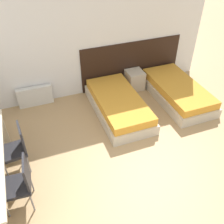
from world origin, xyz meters
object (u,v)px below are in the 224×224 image
nightstand (135,80)px  chair_near_notebook (20,182)px  bed_near_door (177,92)px  chair_near_laptop (16,147)px  bed_near_window (118,105)px

nightstand → chair_near_notebook: 3.70m
bed_near_door → chair_near_laptop: (-3.61, -0.83, 0.29)m
nightstand → chair_near_notebook: size_ratio=0.53×
nightstand → chair_near_laptop: bearing=-150.8°
bed_near_door → nightstand: 1.07m
nightstand → chair_near_notebook: (-2.87, -2.33, 0.25)m
bed_near_window → nightstand: 1.07m
bed_near_door → nightstand: (-0.74, 0.77, 0.04)m
bed_near_door → chair_near_laptop: 3.72m
bed_near_window → bed_near_door: bearing=0.0°
bed_near_window → chair_near_notebook: 2.65m
bed_near_window → nightstand: nightstand is taller
nightstand → chair_near_notebook: bearing=-141.0°
chair_near_notebook → bed_near_window: bearing=41.1°
chair_near_laptop → chair_near_notebook: 0.72m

